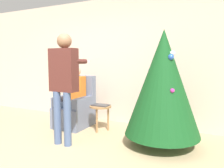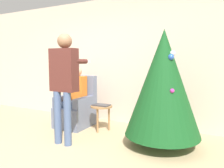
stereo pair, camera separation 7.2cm
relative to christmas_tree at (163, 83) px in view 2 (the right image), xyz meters
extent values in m
plane|color=tan|center=(-1.37, -1.29, -1.01)|extent=(14.00, 14.00, 0.00)
cube|color=beige|center=(-1.37, 0.94, 0.34)|extent=(8.00, 0.06, 2.70)
cylinder|color=brown|center=(0.00, 0.00, -0.92)|extent=(0.10, 0.10, 0.18)
cone|color=#144C1E|center=(0.00, 0.00, 0.00)|extent=(1.18, 1.18, 1.66)
sphere|color=#2856B2|center=(0.13, -0.10, 0.40)|extent=(0.09, 0.09, 0.09)
sphere|color=#B23399|center=(0.20, -0.27, -0.08)|extent=(0.06, 0.06, 0.06)
sphere|color=white|center=(0.14, -0.03, 0.46)|extent=(0.08, 0.08, 0.08)
sphere|color=#2856B2|center=(-0.22, 0.11, 0.18)|extent=(0.10, 0.10, 0.10)
cube|color=slate|center=(-1.88, 0.20, -0.80)|extent=(0.63, 0.73, 0.42)
cube|color=slate|center=(-1.88, 0.50, -0.28)|extent=(0.63, 0.14, 0.62)
cube|color=slate|center=(-2.13, 0.20, -0.49)|extent=(0.12, 0.66, 0.21)
cube|color=slate|center=(-1.62, 0.20, -0.49)|extent=(0.12, 0.66, 0.21)
cylinder|color=#475B84|center=(-1.98, 0.00, -0.80)|extent=(0.11, 0.11, 0.42)
cylinder|color=#475B84|center=(-1.78, 0.00, -0.80)|extent=(0.11, 0.11, 0.42)
cube|color=#475B84|center=(-1.88, 0.15, -0.53)|extent=(0.32, 0.40, 0.12)
cube|color=orange|center=(-1.88, 0.30, -0.22)|extent=(0.36, 0.20, 0.50)
sphere|color=tan|center=(-1.88, 0.30, 0.13)|extent=(0.20, 0.20, 0.20)
cylinder|color=#475B84|center=(-1.54, -0.70, -0.58)|extent=(0.12, 0.12, 0.86)
cylinder|color=#475B84|center=(-1.33, -0.70, -0.58)|extent=(0.12, 0.12, 0.86)
cube|color=#562823|center=(-1.44, -0.64, 0.20)|extent=(0.45, 0.20, 0.68)
sphere|color=#936B4C|center=(-1.44, -0.60, 0.66)|extent=(0.23, 0.23, 0.23)
cylinder|color=#562823|center=(-1.63, -0.45, 0.33)|extent=(0.08, 0.30, 0.08)
cylinder|color=#562823|center=(-1.24, -0.45, 0.33)|extent=(0.08, 0.30, 0.08)
cube|color=white|center=(-1.24, -0.26, 0.33)|extent=(0.04, 0.14, 0.04)
cylinder|color=#A37547|center=(-1.24, 0.20, -0.53)|extent=(0.42, 0.42, 0.03)
cylinder|color=#A37547|center=(-1.24, 0.06, -0.78)|extent=(0.04, 0.04, 0.46)
cylinder|color=#A37547|center=(-1.11, 0.28, -0.78)|extent=(0.04, 0.04, 0.46)
cylinder|color=#A37547|center=(-1.37, 0.28, -0.78)|extent=(0.04, 0.04, 0.46)
cube|color=#38383D|center=(-1.24, 0.20, -0.51)|extent=(0.32, 0.21, 0.02)
camera|label=1|loc=(0.80, -3.40, 0.35)|focal=35.00mm
camera|label=2|loc=(0.87, -3.37, 0.35)|focal=35.00mm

